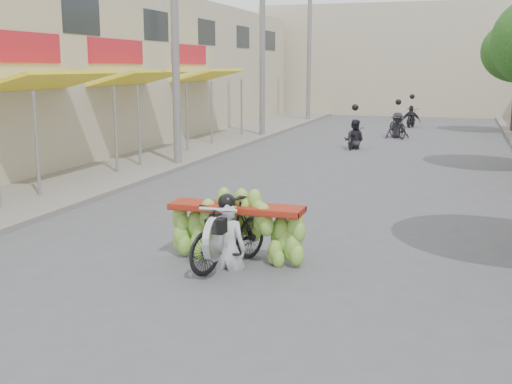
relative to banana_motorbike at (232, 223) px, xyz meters
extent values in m
plane|color=#525257|center=(0.29, -2.87, -0.68)|extent=(120.00, 120.00, 0.00)
cube|color=gray|center=(-6.71, 12.13, -0.62)|extent=(4.00, 60.00, 0.12)
cube|color=#BDB295|center=(-11.71, 11.13, 2.32)|extent=(8.00, 40.00, 6.00)
cube|color=yellow|center=(-6.83, 5.13, 2.07)|extent=(1.77, 4.00, 0.53)
cylinder|color=slate|center=(-6.01, 3.33, 0.60)|extent=(0.08, 0.08, 2.55)
cylinder|color=slate|center=(-6.01, 6.93, 0.60)|extent=(0.08, 0.08, 2.55)
cube|color=red|center=(-7.71, 5.13, 2.92)|extent=(0.10, 3.50, 0.80)
cube|color=yellow|center=(-6.83, 10.13, 2.07)|extent=(1.77, 4.00, 0.53)
cylinder|color=slate|center=(-6.01, 8.33, 0.60)|extent=(0.08, 0.08, 2.55)
cylinder|color=slate|center=(-6.01, 11.93, 0.60)|extent=(0.08, 0.08, 2.55)
cube|color=red|center=(-7.71, 10.13, 2.92)|extent=(0.10, 3.50, 0.80)
cube|color=yellow|center=(-6.83, 16.13, 2.07)|extent=(1.77, 4.00, 0.53)
cylinder|color=slate|center=(-6.01, 14.33, 0.60)|extent=(0.08, 0.08, 2.55)
cylinder|color=slate|center=(-6.01, 17.93, 0.60)|extent=(0.08, 0.08, 2.55)
cube|color=red|center=(-7.71, 16.13, 2.92)|extent=(0.10, 3.50, 0.80)
cube|color=#1E2328|center=(-7.73, 8.13, 3.92)|extent=(0.08, 2.00, 1.10)
cube|color=#1E2328|center=(-7.73, 13.13, 3.92)|extent=(0.08, 2.00, 1.10)
cube|color=#1E2328|center=(-7.73, 18.13, 3.92)|extent=(0.08, 2.00, 1.10)
cube|color=#1E2328|center=(-7.73, 23.13, 3.92)|extent=(0.08, 2.00, 1.10)
cube|color=#1E2328|center=(-7.73, 28.13, 3.92)|extent=(0.08, 2.00, 1.10)
cube|color=#BDB295|center=(0.29, 35.13, 2.82)|extent=(20.00, 6.00, 7.00)
cylinder|color=slate|center=(-5.11, 9.13, 3.32)|extent=(0.24, 0.24, 8.00)
cylinder|color=slate|center=(-5.11, 18.13, 3.32)|extent=(0.24, 0.24, 8.00)
cylinder|color=slate|center=(-5.11, 27.13, 3.32)|extent=(0.24, 0.24, 8.00)
imported|color=black|center=(0.00, -0.12, -0.13)|extent=(1.12, 1.94, 1.10)
cylinder|color=silver|center=(0.00, -0.77, -0.06)|extent=(0.10, 0.66, 0.66)
cube|color=black|center=(0.00, -0.67, 0.12)|extent=(0.28, 0.22, 0.22)
cylinder|color=silver|center=(0.00, -0.57, 0.34)|extent=(0.60, 0.05, 0.05)
cube|color=maroon|center=(0.00, 0.23, 0.20)|extent=(2.17, 0.55, 0.10)
imported|color=silver|center=(0.00, -0.17, 0.41)|extent=(0.57, 0.42, 1.57)
sphere|color=black|center=(0.00, -0.20, 1.17)|extent=(0.28, 0.28, 0.28)
imported|color=black|center=(-0.51, 15.21, -0.28)|extent=(0.69, 1.46, 0.79)
imported|color=#232229|center=(-0.51, 15.21, 0.45)|extent=(0.84, 0.57, 1.65)
sphere|color=black|center=(-0.51, 15.21, 0.90)|extent=(0.26, 0.26, 0.26)
imported|color=black|center=(0.69, 19.50, -0.14)|extent=(1.31, 1.85, 1.07)
imported|color=#232229|center=(0.69, 19.50, 0.45)|extent=(1.19, 0.98, 1.65)
sphere|color=black|center=(0.69, 19.50, 0.90)|extent=(0.26, 0.26, 0.26)
imported|color=black|center=(0.86, 25.01, -0.20)|extent=(0.74, 1.72, 0.94)
imported|color=#232229|center=(0.86, 25.01, 0.45)|extent=(1.00, 0.61, 1.65)
sphere|color=black|center=(0.86, 25.01, 0.90)|extent=(0.26, 0.26, 0.26)
camera|label=1|loc=(3.35, -9.21, 2.42)|focal=45.00mm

